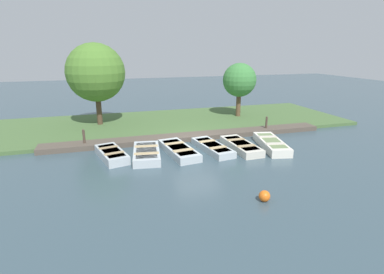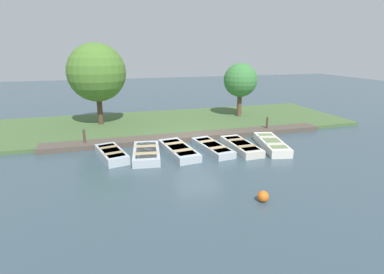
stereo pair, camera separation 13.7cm
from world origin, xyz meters
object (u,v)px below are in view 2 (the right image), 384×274
(rowboat_2, at_px, (178,150))
(rowboat_3, at_px, (212,147))
(park_tree_left, at_px, (240,80))
(park_tree_far_left, at_px, (97,73))
(rowboat_4, at_px, (241,146))
(mooring_post_near, at_px, (84,138))
(mooring_post_far, at_px, (267,124))
(buoy, at_px, (263,196))
(rowboat_5, at_px, (271,144))
(rowboat_1, at_px, (146,153))
(rowboat_0, at_px, (111,154))

(rowboat_2, height_order, rowboat_3, rowboat_2)
(rowboat_2, relative_size, park_tree_left, 0.81)
(park_tree_far_left, relative_size, park_tree_left, 1.33)
(rowboat_4, height_order, mooring_post_near, mooring_post_near)
(rowboat_2, height_order, rowboat_4, same)
(mooring_post_far, relative_size, buoy, 2.60)
(rowboat_5, height_order, buoy, rowboat_5)
(park_tree_left, bearing_deg, rowboat_1, -50.76)
(rowboat_4, bearing_deg, mooring_post_near, -110.40)
(rowboat_0, height_order, rowboat_1, rowboat_0)
(rowboat_2, bearing_deg, park_tree_left, 127.94)
(rowboat_5, bearing_deg, rowboat_0, -83.05)
(rowboat_4, distance_m, rowboat_5, 1.70)
(park_tree_far_left, bearing_deg, park_tree_left, 88.15)
(park_tree_far_left, bearing_deg, rowboat_5, 50.45)
(mooring_post_far, height_order, park_tree_left, park_tree_left)
(park_tree_left, bearing_deg, rowboat_2, -44.34)
(rowboat_0, distance_m, mooring_post_near, 2.45)
(rowboat_0, bearing_deg, park_tree_far_left, 170.47)
(rowboat_0, distance_m, rowboat_5, 8.29)
(rowboat_3, distance_m, park_tree_far_left, 9.39)
(buoy, distance_m, park_tree_left, 13.15)
(rowboat_5, bearing_deg, park_tree_far_left, -117.19)
(mooring_post_near, height_order, park_tree_far_left, park_tree_far_left)
(rowboat_2, xyz_separation_m, buoy, (5.61, 1.64, 0.00))
(mooring_post_far, bearing_deg, rowboat_1, -73.31)
(rowboat_3, distance_m, rowboat_4, 1.52)
(rowboat_1, height_order, park_tree_far_left, park_tree_far_left)
(buoy, height_order, park_tree_far_left, park_tree_far_left)
(rowboat_1, relative_size, park_tree_left, 0.74)
(rowboat_2, height_order, mooring_post_near, mooring_post_near)
(rowboat_2, xyz_separation_m, park_tree_far_left, (-6.73, -3.75, 3.42))
(rowboat_2, relative_size, buoy, 8.40)
(rowboat_1, distance_m, mooring_post_far, 8.28)
(rowboat_1, relative_size, mooring_post_far, 2.98)
(rowboat_5, height_order, park_tree_far_left, park_tree_far_left)
(rowboat_1, distance_m, rowboat_2, 1.62)
(mooring_post_near, bearing_deg, park_tree_left, 110.54)
(rowboat_1, distance_m, rowboat_4, 4.93)
(mooring_post_near, relative_size, buoy, 2.60)
(rowboat_5, xyz_separation_m, buoy, (5.13, -3.35, -0.02))
(rowboat_1, bearing_deg, mooring_post_near, -121.05)
(rowboat_0, relative_size, park_tree_far_left, 0.50)
(rowboat_0, distance_m, rowboat_3, 5.07)
(rowboat_3, xyz_separation_m, mooring_post_near, (-2.36, -6.37, 0.34))
(rowboat_5, distance_m, park_tree_left, 7.49)
(rowboat_3, xyz_separation_m, park_tree_far_left, (-6.75, -5.55, 3.44))
(rowboat_0, bearing_deg, rowboat_1, 64.86)
(rowboat_3, bearing_deg, mooring_post_far, 109.36)
(rowboat_0, xyz_separation_m, rowboat_5, (0.78, 8.25, 0.01))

